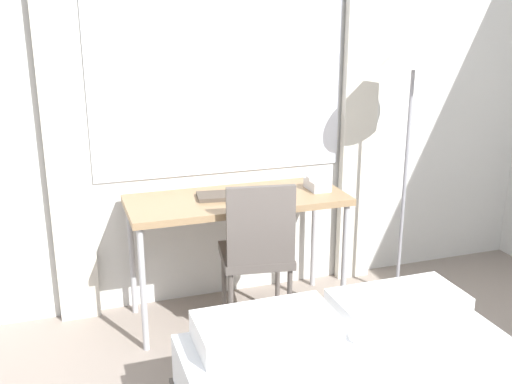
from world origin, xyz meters
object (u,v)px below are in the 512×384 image
object	(u,v)px
standing_lamp	(414,67)
book	(217,196)
desk	(237,207)
telephone	(317,184)
desk_chair	(258,248)

from	to	relation	value
standing_lamp	book	distance (m)	1.42
standing_lamp	book	bearing A→B (deg)	175.07
desk	book	distance (m)	0.14
book	telephone	bearing A→B (deg)	-2.65
desk	desk_chair	distance (m)	0.32
book	desk	bearing A→B (deg)	-9.38
standing_lamp	telephone	world-z (taller)	standing_lamp
book	standing_lamp	bearing A→B (deg)	-4.93
desk_chair	book	size ratio (longest dim) A/B	3.75
telephone	desk_chair	bearing A→B (deg)	-152.05
desk_chair	book	world-z (taller)	desk_chair
desk_chair	telephone	size ratio (longest dim) A/B	5.44
standing_lamp	telephone	xyz separation A→B (m)	(-0.58, 0.08, -0.70)
telephone	book	world-z (taller)	telephone
standing_lamp	desk_chair	bearing A→B (deg)	-170.39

